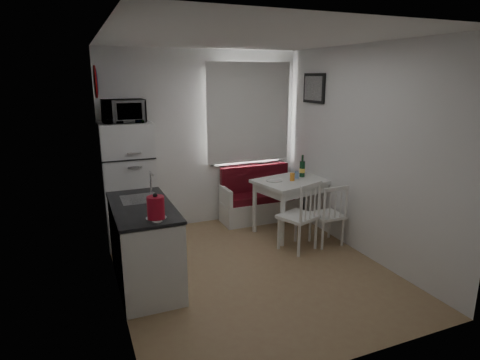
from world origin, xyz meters
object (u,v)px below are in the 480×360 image
object	(u,v)px
chair_left	(302,209)
microwave	(123,111)
chair_right	(331,209)
wine_bottle	(302,166)
bench	(258,202)
fridge	(128,184)
kitchen_counter	(144,244)
dining_table	(293,185)
kettle	(156,208)

from	to	relation	value
chair_left	microwave	world-z (taller)	microwave
chair_right	wine_bottle	distance (m)	0.87
bench	microwave	distance (m)	2.50
fridge	microwave	bearing A→B (deg)	-90.00
bench	wine_bottle	bearing A→B (deg)	-50.70
kitchen_counter	chair_left	xyz separation A→B (m)	(2.00, 0.04, 0.12)
bench	chair_right	bearing A→B (deg)	-71.09
chair_right	dining_table	bearing A→B (deg)	106.42
dining_table	chair_left	xyz separation A→B (m)	(-0.25, -0.67, -0.12)
chair_left	wine_bottle	distance (m)	0.96
kitchen_counter	kettle	xyz separation A→B (m)	(0.05, -0.54, 0.57)
fridge	microwave	distance (m)	0.97
kitchen_counter	wine_bottle	size ratio (longest dim) A/B	4.07
dining_table	fridge	world-z (taller)	fridge
kitchen_counter	chair_left	size ratio (longest dim) A/B	2.36
chair_right	microwave	bearing A→B (deg)	154.26
chair_right	microwave	distance (m)	2.97
kitchen_counter	wine_bottle	bearing A→B (deg)	18.24
kettle	fridge	bearing A→B (deg)	90.97
kettle	wine_bottle	size ratio (longest dim) A/B	0.80
fridge	kettle	bearing A→B (deg)	-89.03
bench	chair_left	bearing A→B (deg)	-90.19
kitchen_counter	chair_right	xyz separation A→B (m)	(2.45, 0.05, 0.07)
chair_right	kitchen_counter	bearing A→B (deg)	-179.35
dining_table	chair_left	size ratio (longest dim) A/B	2.12
bench	dining_table	xyz separation A→B (m)	(0.25, -0.64, 0.42)
microwave	wine_bottle	world-z (taller)	microwave
microwave	kitchen_counter	bearing A→B (deg)	-90.94
kitchen_counter	bench	xyz separation A→B (m)	(2.00, 1.35, -0.17)
kitchen_counter	dining_table	size ratio (longest dim) A/B	1.11
kettle	chair_right	bearing A→B (deg)	13.73
dining_table	microwave	world-z (taller)	microwave
wine_bottle	fridge	bearing A→B (deg)	169.81
bench	kettle	xyz separation A→B (m)	(-1.95, -1.89, 0.75)
dining_table	kettle	xyz separation A→B (m)	(-2.20, -1.24, 0.33)
kitchen_counter	microwave	world-z (taller)	microwave
dining_table	chair_right	distance (m)	0.71
kitchen_counter	chair_left	bearing A→B (deg)	1.18
dining_table	wine_bottle	bearing A→B (deg)	13.79
microwave	wine_bottle	xyz separation A→B (m)	(2.43, -0.39, -0.84)
chair_left	dining_table	bearing A→B (deg)	48.30
kitchen_counter	bench	world-z (taller)	kitchen_counter
bench	chair_right	world-z (taller)	bench
chair_left	chair_right	size ratio (longest dim) A/B	1.24
dining_table	wine_bottle	xyz separation A→B (m)	(0.20, 0.10, 0.25)
chair_right	kettle	world-z (taller)	kettle
chair_left	microwave	xyz separation A→B (m)	(-1.98, 1.15, 1.21)
kettle	wine_bottle	bearing A→B (deg)	29.23
fridge	dining_table	bearing A→B (deg)	-13.54
chair_right	kettle	size ratio (longest dim) A/B	1.74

